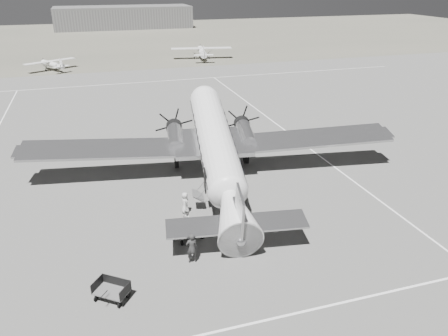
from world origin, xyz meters
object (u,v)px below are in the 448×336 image
dc3_airliner (216,149)px  baggage_cart_far (112,291)px  baggage_cart_near (189,231)px  hangar_main (124,17)px  passenger (185,203)px  ground_crew (192,248)px  light_plane_left (52,65)px  ramp_agent (187,219)px  light_plane_right (202,53)px

dc3_airliner → baggage_cart_far: dc3_airliner is taller
baggage_cart_near → dc3_airliner: bearing=47.0°
hangar_main → passenger: hangar_main is taller
dc3_airliner → ground_crew: 10.84m
light_plane_left → ground_crew: 63.14m
light_plane_left → dc3_airliner: bearing=-104.3°
ground_crew → ramp_agent: size_ratio=1.21×
passenger → hangar_main: bearing=12.7°
dc3_airliner → ground_crew: dc3_airliner is taller
baggage_cart_far → ground_crew: (4.72, 1.94, 0.43)m
light_plane_left → ground_crew: bearing=-110.6°
hangar_main → ground_crew: bearing=-93.6°
ground_crew → baggage_cart_far: bearing=23.8°
light_plane_right → ramp_agent: light_plane_right is taller
light_plane_left → light_plane_right: light_plane_right is taller
ground_crew → hangar_main: bearing=-92.2°
dc3_airliner → light_plane_right: dc3_airliner is taller
light_plane_right → baggage_cart_near: light_plane_right is taller
ramp_agent → ground_crew: bearing=165.2°
baggage_cart_near → passenger: 3.36m
ramp_agent → passenger: bearing=-14.8°
baggage_cart_near → ground_crew: ground_crew is taller
hangar_main → baggage_cart_near: size_ratio=22.18×
dc3_airliner → baggage_cart_far: size_ratio=17.12×
light_plane_left → ground_crew: light_plane_left is taller
ramp_agent → passenger: size_ratio=0.99×
baggage_cart_far → ground_crew: size_ratio=0.96×
hangar_main → passenger: size_ratio=26.36×
ramp_agent → baggage_cart_far: bearing=130.0°
dc3_airliner → passenger: dc3_airliner is taller
ground_crew → passenger: bearing=-97.2°
light_plane_right → ramp_agent: (-17.04, -62.03, -0.47)m
light_plane_left → ground_crew: size_ratio=4.86×
light_plane_left → light_plane_right: size_ratio=0.76×
passenger → baggage_cart_far: bearing=160.2°
dc3_airliner → ramp_agent: 7.58m
baggage_cart_far → dc3_airliner: bearing=89.3°
hangar_main → ramp_agent: bearing=-93.5°
baggage_cart_near → light_plane_left: bearing=86.0°
dc3_airliner → light_plane_left: (-14.93, 52.52, -2.03)m
baggage_cart_near → ramp_agent: ramp_agent is taller
hangar_main → ramp_agent: 124.99m
ground_crew → passenger: (0.87, 5.76, -0.16)m
light_plane_left → baggage_cart_far: 64.46m
dc3_airliner → passenger: bearing=-122.6°
baggage_cart_far → ground_crew: 5.12m
ground_crew → light_plane_right: bearing=-103.6°
dc3_airliner → passenger: size_ratio=19.73×
dc3_airliner → baggage_cart_near: dc3_airliner is taller
baggage_cart_far → ramp_agent: bearing=83.3°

